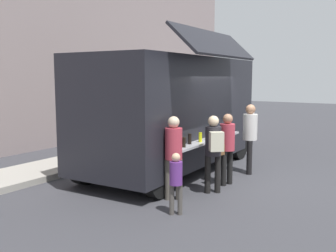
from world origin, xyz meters
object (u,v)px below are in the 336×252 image
trash_bin (173,131)px  customer_mid_with_backpack (214,146)px  customer_rear_waiting (174,150)px  food_truck_main (173,110)px  child_near_queue (176,178)px  customer_extra_browsing (250,132)px  customer_front_ordering (227,143)px

trash_bin → customer_mid_with_backpack: 6.53m
customer_rear_waiting → food_truck_main: bearing=-0.0°
customer_rear_waiting → trash_bin: bearing=-0.3°
trash_bin → child_near_queue: 7.77m
trash_bin → food_truck_main: bearing=-147.4°
trash_bin → customer_mid_with_backpack: size_ratio=0.56×
food_truck_main → customer_mid_with_backpack: size_ratio=3.59×
customer_extra_browsing → child_near_queue: 3.66m
customer_front_ordering → child_near_queue: bearing=106.5°
trash_bin → customer_rear_waiting: customer_rear_waiting is taller
food_truck_main → trash_bin: (3.63, 2.32, -1.16)m
food_truck_main → customer_front_ordering: bearing=-109.6°
customer_front_ordering → customer_mid_with_backpack: 0.76m
customer_front_ordering → child_near_queue: size_ratio=1.45×
customer_mid_with_backpack → customer_rear_waiting: size_ratio=0.98×
trash_bin → customer_rear_waiting: size_ratio=0.55×
customer_extra_browsing → child_near_queue: customer_extra_browsing is taller
food_truck_main → child_near_queue: food_truck_main is taller
customer_mid_with_backpack → food_truck_main: bearing=13.3°
customer_mid_with_backpack → customer_extra_browsing: customer_extra_browsing is taller
customer_extra_browsing → customer_front_ordering: bearing=66.7°
food_truck_main → child_near_queue: (-2.88, -1.91, -0.94)m
trash_bin → child_near_queue: (-6.51, -4.23, 0.21)m
customer_rear_waiting → customer_extra_browsing: 2.96m
customer_rear_waiting → customer_extra_browsing: size_ratio=0.95×
customer_rear_waiting → customer_extra_browsing: bearing=-42.1°
customer_mid_with_backpack → child_near_queue: customer_mid_with_backpack is taller
customer_mid_with_backpack → customer_rear_waiting: bearing=108.8°
customer_rear_waiting → customer_front_ordering: bearing=-48.3°
customer_mid_with_backpack → child_near_queue: (-1.55, -0.03, -0.34)m
customer_front_ordering → child_near_queue: 2.32m
food_truck_main → customer_mid_with_backpack: (-1.33, -1.88, -0.60)m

